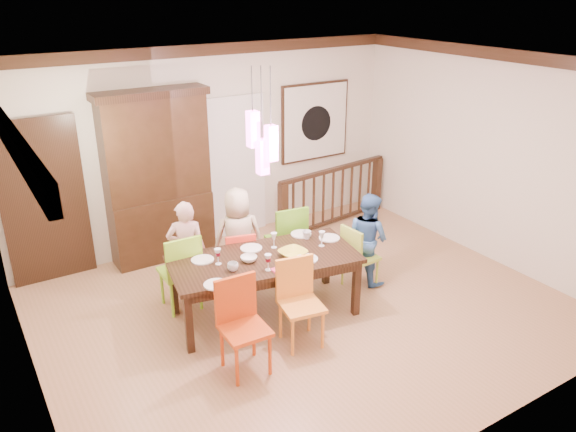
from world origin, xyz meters
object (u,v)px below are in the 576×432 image
dining_table (264,264)px  chair_far_left (179,265)px  balustrade (333,195)px  person_far_left (187,251)px  china_hutch (158,177)px  person_end_right (368,238)px  person_far_mid (238,238)px  chair_end_right (361,252)px

dining_table → chair_far_left: chair_far_left is taller
chair_far_left → balustrade: bearing=-158.9°
chair_far_left → balustrade: 3.26m
person_far_left → china_hutch: bearing=-73.3°
balustrade → dining_table: bearing=-149.2°
balustrade → person_end_right: (-0.73, -1.76, 0.11)m
chair_far_left → person_far_mid: size_ratio=0.74×
chair_far_left → person_end_right: bearing=165.5°
balustrade → person_far_left: 3.06m
dining_table → chair_far_left: (-0.78, 0.68, -0.11)m
chair_far_left → china_hutch: (0.31, 1.44, 0.64)m
person_far_mid → person_end_right: 1.67m
dining_table → balustrade: size_ratio=1.04×
person_far_mid → china_hutch: bearing=-53.0°
china_hutch → balustrade: bearing=-7.2°
balustrade → person_far_mid: (-2.21, -0.98, 0.16)m
dining_table → person_far_mid: 0.81m
chair_far_left → china_hutch: bearing=-100.8°
dining_table → china_hutch: china_hutch is taller
person_far_left → chair_end_right: bearing=178.9°
balustrade → person_far_left: person_far_left is taller
dining_table → balustrade: bearing=47.9°
china_hutch → person_end_right: size_ratio=1.97×
china_hutch → dining_table: bearing=-77.6°
chair_far_left → person_end_right: (2.34, -0.67, 0.05)m
person_far_left → person_far_mid: 0.69m
china_hutch → person_end_right: (2.02, -2.11, -0.59)m
chair_far_left → china_hutch: china_hutch is taller
chair_end_right → balustrade: bearing=-30.4°
person_far_mid → person_end_right: (1.48, -0.79, -0.05)m
chair_far_left → person_end_right: person_end_right is taller
dining_table → person_far_mid: (0.08, 0.80, -0.01)m
dining_table → person_end_right: bearing=10.7°
dining_table → chair_far_left: size_ratio=2.33×
china_hutch → person_far_left: size_ratio=1.85×
chair_far_left → person_end_right: 2.43m
person_far_mid → person_end_right: bearing=166.7°
person_far_left → person_end_right: (2.17, -0.82, -0.04)m
person_far_left → person_far_mid: size_ratio=0.97×
dining_table → chair_end_right: size_ratio=2.68×
dining_table → person_end_right: (1.56, 0.02, -0.06)m
dining_table → person_end_right: size_ratio=1.88×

